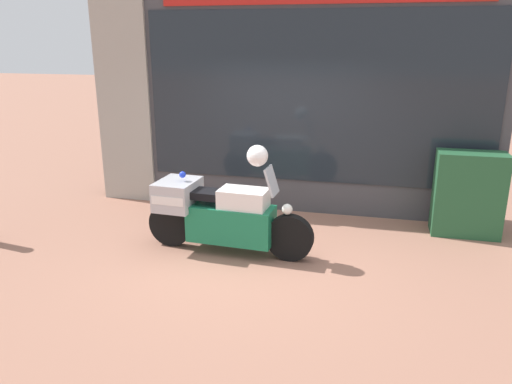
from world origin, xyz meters
TOP-DOWN VIEW (x-y plane):
  - ground_plane at (0.00, 0.00)m, footprint 60.00×60.00m
  - shop_building at (-0.44, 2.00)m, footprint 6.62×0.55m
  - window_display at (0.41, 2.03)m, footprint 5.21×0.30m
  - paramedic_motorcycle at (-0.59, -0.05)m, footprint 2.31×0.67m
  - utility_cabinet at (2.75, 1.38)m, footprint 0.95×0.47m
  - white_helmet at (-0.04, -0.08)m, footprint 0.27×0.27m

SIDE VIEW (x-z plane):
  - ground_plane at x=0.00m, z-range 0.00..0.00m
  - window_display at x=0.41m, z-range -0.51..1.44m
  - paramedic_motorcycle at x=-0.59m, z-range -0.07..1.16m
  - utility_cabinet at x=2.75m, z-range 0.00..1.23m
  - white_helmet at x=-0.04m, z-range 1.23..1.50m
  - shop_building at x=-0.44m, z-range 0.01..3.65m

